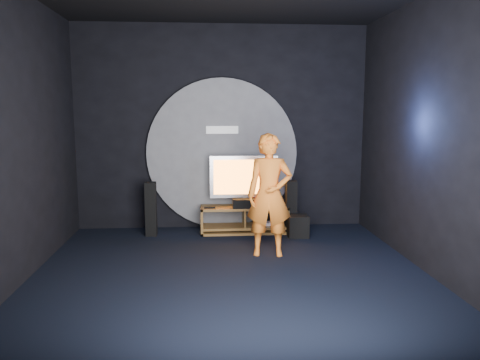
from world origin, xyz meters
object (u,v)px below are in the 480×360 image
Objects in this scene: tv at (244,178)px; tower_speaker_left at (151,209)px; player at (269,195)px; subwoofer at (298,226)px; tower_speaker_right at (291,207)px; media_console at (245,221)px.

tower_speaker_left is at bearing -175.01° from tv.
player reaches higher than tower_speaker_left.
tv is 1.19m from subwoofer.
subwoofer is (0.85, -0.41, -0.73)m from tv.
tower_speaker_left is 0.51× the size of player.
tower_speaker_left is 1.00× the size of tower_speaker_right.
tower_speaker_right is at bearing -11.52° from tv.
tower_speaker_right is at bearing 105.84° from subwoofer.
tv is 0.66× the size of player.
tv is 1.62m from tower_speaker_left.
player is at bearing -123.29° from subwoofer.
player reaches higher than subwoofer.
player is at bearing -79.37° from tv.
tower_speaker_left and tower_speaker_right have the same top height.
media_console is at bearing 2.50° from tower_speaker_left.
media_console is 4.08× the size of subwoofer.
subwoofer is (0.07, -0.25, -0.26)m from tower_speaker_right.
media_console reaches higher than subwoofer.
tv reaches higher than media_console.
media_console is 0.72m from tv.
subwoofer is (0.84, -0.34, -0.02)m from media_console.
tower_speaker_left is 2.43m from subwoofer.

